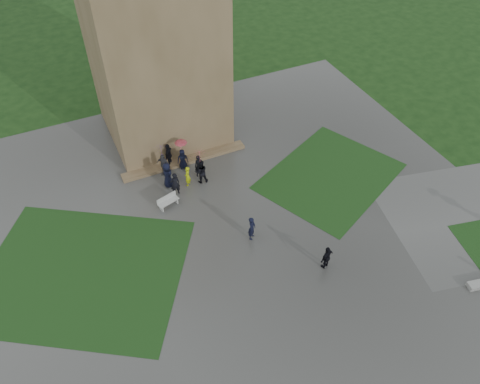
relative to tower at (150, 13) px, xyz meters
name	(u,v)px	position (x,y,z in m)	size (l,w,h in m)	color
ground	(250,273)	(0.00, -15.00, -9.00)	(120.00, 120.00, 0.00)	black
plaza	(235,248)	(0.00, -13.00, -8.99)	(34.00, 34.00, 0.02)	#3A3A37
lawn_inset_left	(83,273)	(-8.50, -11.00, -8.97)	(11.00, 9.00, 0.01)	#143412
lawn_inset_right	(330,176)	(8.50, -10.00, -8.97)	(9.00, 7.00, 0.01)	#143412
tower	(150,13)	(0.00, 0.00, 0.00)	(8.00, 8.00, 18.00)	brown
tower_plinth	(185,161)	(0.00, -4.40, -8.87)	(9.00, 0.80, 0.22)	brown
bench	(168,201)	(-2.44, -8.04, -8.56)	(1.47, 0.81, 0.81)	#B1B1AC
visitor_cluster	(179,163)	(-0.79, -5.82, -7.67)	(3.12, 3.74, 2.60)	black
pedestrian_mid	(252,228)	(1.23, -12.66, -8.15)	(0.60, 0.40, 1.66)	black
pedestrian_near	(327,257)	(4.06, -16.35, -8.17)	(0.95, 0.54, 1.62)	black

